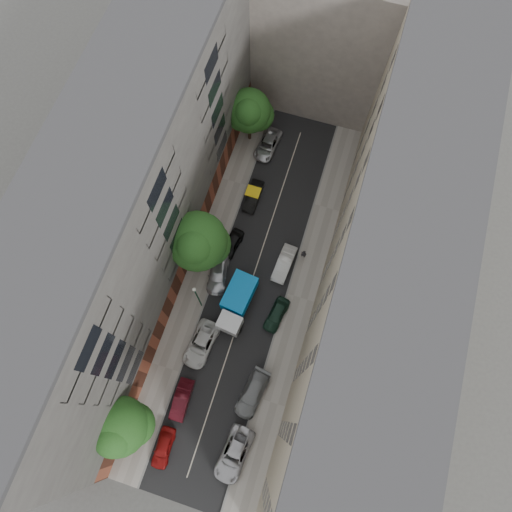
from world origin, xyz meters
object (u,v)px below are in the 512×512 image
at_px(car_left_3, 218,273).
at_px(car_right_2, 277,314).
at_px(car_left_2, 201,344).
at_px(car_right_3, 284,263).
at_px(tarp_truck, 237,303).
at_px(tree_near, 120,428).
at_px(tree_mid, 198,243).
at_px(pedestrian, 304,254).
at_px(car_left_5, 253,196).
at_px(car_right_0, 234,454).
at_px(car_left_4, 232,244).
at_px(car_left_1, 182,400).
at_px(tree_far, 250,113).
at_px(car_left_6, 268,145).
at_px(car_left_0, 163,448).
at_px(car_right_1, 253,393).
at_px(lamp_post, 197,296).

xyz_separation_m(car_left_3, car_right_2, (7.20, -2.40, -0.03)).
bearing_deg(car_left_2, car_right_3, 68.80).
relative_size(tarp_truck, car_left_2, 1.26).
height_order(car_left_3, tree_near, tree_near).
height_order(tarp_truck, car_right_2, tarp_truck).
bearing_deg(tree_mid, pedestrian, 21.79).
relative_size(tarp_truck, car_right_3, 1.47).
bearing_deg(tree_mid, car_left_5, 73.88).
relative_size(car_left_5, car_right_0, 0.77).
xyz_separation_m(car_left_4, car_left_5, (0.50, 6.24, 0.03)).
distance_m(car_left_5, tree_near, 27.36).
xyz_separation_m(car_left_1, car_left_5, (0.00, 23.04, -0.00)).
bearing_deg(car_right_0, tree_far, 110.90).
relative_size(car_left_3, car_left_4, 1.28).
bearing_deg(car_left_6, tree_mid, -92.87).
bearing_deg(car_left_5, tree_near, -97.34).
height_order(tarp_truck, car_left_2, tarp_truck).
relative_size(car_left_4, tree_far, 0.49).
distance_m(car_left_6, car_right_3, 14.91).
relative_size(car_right_0, tree_far, 0.69).
bearing_deg(tree_far, tarp_truck, -76.08).
xyz_separation_m(tarp_truck, car_left_1, (-2.20, -10.58, -0.89)).
distance_m(car_right_2, pedestrian, 7.19).
xyz_separation_m(tarp_truck, car_left_0, (-2.33, -15.16, -0.91)).
bearing_deg(car_left_2, pedestrian, 65.70).
xyz_separation_m(car_left_1, car_right_1, (6.40, 2.60, 0.05)).
height_order(tarp_truck, lamp_post, lamp_post).
distance_m(car_left_0, car_left_4, 21.38).
xyz_separation_m(car_left_4, tree_near, (-3.00, -20.51, 4.61)).
height_order(car_left_5, car_right_3, car_right_3).
relative_size(car_left_2, car_left_5, 1.24).
distance_m(car_left_5, lamp_post, 14.05).
distance_m(car_left_2, tree_mid, 10.38).
bearing_deg(lamp_post, car_right_1, -41.49).
xyz_separation_m(tree_near, pedestrian, (10.80, 21.64, -4.29)).
relative_size(car_left_4, lamp_post, 0.58).
height_order(car_left_6, car_right_2, car_right_2).
height_order(car_right_1, tree_near, tree_near).
bearing_deg(car_left_1, car_right_0, -28.21).
distance_m(car_left_1, car_right_3, 17.28).
height_order(car_left_6, car_right_3, car_right_3).
bearing_deg(car_right_3, car_left_4, -179.60).
xyz_separation_m(car_right_0, car_right_1, (0.00, 5.70, -0.01)).
relative_size(car_right_2, tree_far, 0.51).
relative_size(tree_near, tree_far, 1.02).
xyz_separation_m(car_left_3, car_right_0, (7.20, -16.30, 0.04)).
height_order(car_right_1, tree_mid, tree_mid).
distance_m(car_left_6, tree_far, 5.10).
height_order(car_left_5, car_right_2, car_left_5).
xyz_separation_m(car_left_2, pedestrian, (7.30, 12.33, 0.26)).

